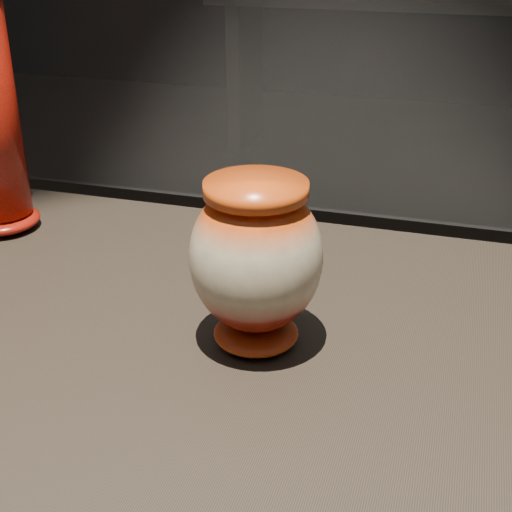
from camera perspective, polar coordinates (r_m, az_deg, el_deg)
The scene contains 2 objects.
main_vase at distance 0.73m, azimuth 0.00°, elevation -0.24°, with size 0.17×0.17×0.18m.
back_shelf at distance 4.25m, azimuth 10.64°, elevation 16.26°, with size 2.00×0.60×0.90m.
Camera 1 is at (0.33, -0.57, 1.32)m, focal length 50.00 mm.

